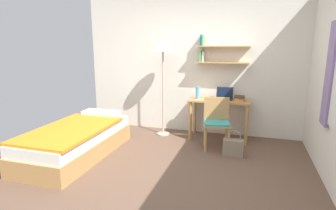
{
  "coord_description": "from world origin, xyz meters",
  "views": [
    {
      "loc": [
        1.04,
        -3.22,
        1.72
      ],
      "look_at": [
        -0.09,
        0.51,
        0.85
      ],
      "focal_mm": 29.38,
      "sensor_mm": 36.0,
      "label": 1
    }
  ],
  "objects_px": {
    "laptop": "(224,96)",
    "desk_chair": "(217,121)",
    "bed": "(77,141)",
    "water_bottle": "(198,93)",
    "handbag": "(233,147)",
    "desk": "(219,107)",
    "book_stack": "(240,98)",
    "standing_lamp": "(163,52)"
  },
  "relations": [
    {
      "from": "desk",
      "to": "laptop",
      "type": "relative_size",
      "value": 3.55
    },
    {
      "from": "laptop",
      "to": "handbag",
      "type": "distance_m",
      "value": 1.09
    },
    {
      "from": "desk",
      "to": "water_bottle",
      "type": "xyz_separation_m",
      "value": [
        -0.4,
        -0.07,
        0.26
      ]
    },
    {
      "from": "bed",
      "to": "laptop",
      "type": "distance_m",
      "value": 2.65
    },
    {
      "from": "laptop",
      "to": "desk_chair",
      "type": "bearing_deg",
      "value": -96.16
    },
    {
      "from": "standing_lamp",
      "to": "desk_chair",
      "type": "bearing_deg",
      "value": -20.78
    },
    {
      "from": "standing_lamp",
      "to": "water_bottle",
      "type": "xyz_separation_m",
      "value": [
        0.65,
        0.01,
        -0.73
      ]
    },
    {
      "from": "standing_lamp",
      "to": "book_stack",
      "type": "distance_m",
      "value": 1.62
    },
    {
      "from": "desk_chair",
      "to": "handbag",
      "type": "bearing_deg",
      "value": -42.87
    },
    {
      "from": "water_bottle",
      "to": "laptop",
      "type": "bearing_deg",
      "value": 16.55
    },
    {
      "from": "standing_lamp",
      "to": "book_stack",
      "type": "bearing_deg",
      "value": 3.08
    },
    {
      "from": "laptop",
      "to": "water_bottle",
      "type": "distance_m",
      "value": 0.49
    },
    {
      "from": "water_bottle",
      "to": "handbag",
      "type": "height_order",
      "value": "water_bottle"
    },
    {
      "from": "desk_chair",
      "to": "laptop",
      "type": "height_order",
      "value": "laptop"
    },
    {
      "from": "standing_lamp",
      "to": "water_bottle",
      "type": "distance_m",
      "value": 0.98
    },
    {
      "from": "desk_chair",
      "to": "book_stack",
      "type": "relative_size",
      "value": 4.01
    },
    {
      "from": "desk",
      "to": "book_stack",
      "type": "bearing_deg",
      "value": -0.29
    },
    {
      "from": "bed",
      "to": "handbag",
      "type": "xyz_separation_m",
      "value": [
        2.35,
        0.68,
        -0.09
      ]
    },
    {
      "from": "water_bottle",
      "to": "handbag",
      "type": "distance_m",
      "value": 1.22
    },
    {
      "from": "book_stack",
      "to": "water_bottle",
      "type": "bearing_deg",
      "value": -175.08
    },
    {
      "from": "handbag",
      "to": "standing_lamp",
      "type": "bearing_deg",
      "value": 153.38
    },
    {
      "from": "desk_chair",
      "to": "water_bottle",
      "type": "distance_m",
      "value": 0.69
    },
    {
      "from": "desk",
      "to": "standing_lamp",
      "type": "bearing_deg",
      "value": -175.81
    },
    {
      "from": "standing_lamp",
      "to": "book_stack",
      "type": "height_order",
      "value": "standing_lamp"
    },
    {
      "from": "laptop",
      "to": "handbag",
      "type": "xyz_separation_m",
      "value": [
        0.24,
        -0.84,
        -0.65
      ]
    },
    {
      "from": "desk_chair",
      "to": "standing_lamp",
      "type": "distance_m",
      "value": 1.59
    },
    {
      "from": "standing_lamp",
      "to": "water_bottle",
      "type": "relative_size",
      "value": 8.16
    },
    {
      "from": "desk",
      "to": "standing_lamp",
      "type": "distance_m",
      "value": 1.44
    },
    {
      "from": "desk_chair",
      "to": "laptop",
      "type": "bearing_deg",
      "value": 83.84
    },
    {
      "from": "book_stack",
      "to": "handbag",
      "type": "xyz_separation_m",
      "value": [
        -0.03,
        -0.76,
        -0.64
      ]
    },
    {
      "from": "desk",
      "to": "book_stack",
      "type": "xyz_separation_m",
      "value": [
        0.35,
        -0.0,
        0.19
      ]
    },
    {
      "from": "bed",
      "to": "handbag",
      "type": "bearing_deg",
      "value": 16.07
    },
    {
      "from": "bed",
      "to": "water_bottle",
      "type": "xyz_separation_m",
      "value": [
        1.64,
        1.37,
        0.61
      ]
    },
    {
      "from": "bed",
      "to": "standing_lamp",
      "type": "bearing_deg",
      "value": 54.18
    },
    {
      "from": "desk_chair",
      "to": "standing_lamp",
      "type": "xyz_separation_m",
      "value": [
        -1.07,
        0.4,
        1.11
      ]
    },
    {
      "from": "desk_chair",
      "to": "standing_lamp",
      "type": "height_order",
      "value": "standing_lamp"
    },
    {
      "from": "laptop",
      "to": "handbag",
      "type": "relative_size",
      "value": 0.72
    },
    {
      "from": "bed",
      "to": "desk_chair",
      "type": "xyz_separation_m",
      "value": [
        2.05,
        0.96,
        0.23
      ]
    },
    {
      "from": "laptop",
      "to": "book_stack",
      "type": "xyz_separation_m",
      "value": [
        0.28,
        -0.08,
        -0.01
      ]
    },
    {
      "from": "desk",
      "to": "desk_chair",
      "type": "relative_size",
      "value": 1.28
    },
    {
      "from": "laptop",
      "to": "book_stack",
      "type": "height_order",
      "value": "laptop"
    },
    {
      "from": "bed",
      "to": "desk_chair",
      "type": "relative_size",
      "value": 2.32
    }
  ]
}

